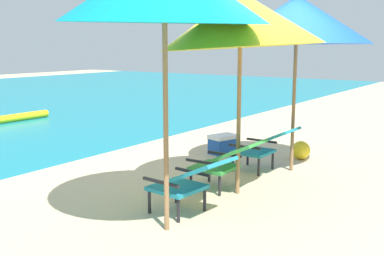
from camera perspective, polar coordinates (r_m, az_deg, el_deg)
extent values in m
plane|color=#CCB78E|center=(8.53, -19.23, -2.63)|extent=(40.00, 40.00, 0.00)
cylinder|color=yellow|center=(11.95, -20.58, 1.28)|extent=(1.60, 0.18, 0.18)
cube|color=teal|center=(5.06, -1.84, -7.36)|extent=(0.56, 0.54, 0.04)
cube|color=teal|center=(4.76, 1.46, -5.11)|extent=(0.56, 0.55, 0.27)
cylinder|color=black|center=(5.09, -5.29, -9.06)|extent=(0.04, 0.04, 0.26)
cylinder|color=black|center=(5.40, -1.96, -7.91)|extent=(0.04, 0.04, 0.26)
cylinder|color=black|center=(4.82, -1.69, -10.14)|extent=(0.04, 0.04, 0.26)
cylinder|color=black|center=(5.14, 1.58, -8.83)|extent=(0.04, 0.04, 0.26)
cube|color=black|center=(4.84, -3.90, -6.70)|extent=(0.07, 0.50, 0.03)
cube|color=black|center=(5.22, 0.05, -5.44)|extent=(0.07, 0.50, 0.03)
cube|color=#338E3D|center=(5.88, 2.76, -4.86)|extent=(0.53, 0.51, 0.04)
cube|color=#338E3D|center=(5.64, 5.98, -2.73)|extent=(0.53, 0.53, 0.27)
cylinder|color=black|center=(5.85, -0.14, -6.46)|extent=(0.04, 0.04, 0.26)
cylinder|color=black|center=(6.21, 2.13, -5.49)|extent=(0.04, 0.04, 0.26)
cylinder|color=black|center=(5.64, 3.43, -7.12)|extent=(0.04, 0.04, 0.26)
cylinder|color=black|center=(6.01, 5.56, -6.06)|extent=(0.04, 0.04, 0.26)
cube|color=black|center=(5.64, 1.41, -4.26)|extent=(0.04, 0.50, 0.03)
cube|color=black|center=(6.07, 4.04, -3.23)|extent=(0.04, 0.50, 0.03)
cube|color=teal|center=(6.79, 7.57, -2.90)|extent=(0.53, 0.51, 0.04)
cube|color=teal|center=(6.57, 10.43, -1.02)|extent=(0.53, 0.52, 0.27)
cylinder|color=black|center=(6.74, 5.07, -4.27)|extent=(0.04, 0.04, 0.26)
cylinder|color=black|center=(7.11, 6.90, -3.54)|extent=(0.04, 0.04, 0.26)
cylinder|color=black|center=(6.54, 8.24, -4.77)|extent=(0.04, 0.04, 0.26)
cylinder|color=black|center=(6.92, 9.94, -3.99)|extent=(0.04, 0.04, 0.26)
cube|color=black|center=(6.54, 6.51, -2.30)|extent=(0.04, 0.50, 0.03)
cube|color=black|center=(6.99, 8.61, -1.55)|extent=(0.04, 0.50, 0.03)
cylinder|color=olive|center=(4.41, -3.26, -0.09)|extent=(0.05, 0.05, 2.04)
cylinder|color=olive|center=(5.58, 5.79, 0.86)|extent=(0.05, 0.05, 1.81)
cone|color=yellow|center=(5.51, 6.02, 13.20)|extent=(2.38, 2.40, 0.74)
cylinder|color=olive|center=(6.76, 12.45, 2.50)|extent=(0.05, 0.05, 1.86)
cone|color=blue|center=(6.72, 12.86, 12.92)|extent=(2.10, 2.10, 0.67)
sphere|color=yellow|center=(7.61, 13.31, -2.69)|extent=(0.30, 0.30, 0.30)
cube|color=#194CA5|center=(7.83, 3.90, -2.22)|extent=(0.52, 0.42, 0.26)
cube|color=white|center=(7.80, 3.92, -1.07)|extent=(0.54, 0.44, 0.06)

